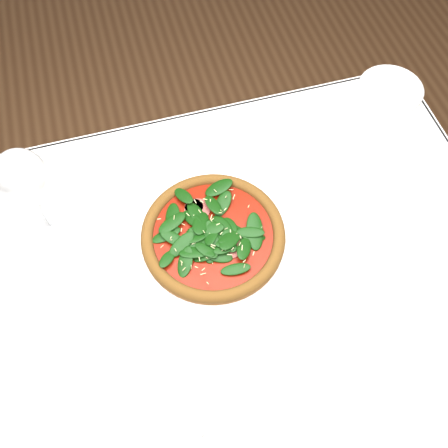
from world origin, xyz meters
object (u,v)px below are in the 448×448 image
object	(u,v)px
pizza	(213,234)
wine_glass	(24,180)
plate	(213,238)
napkin	(151,447)

from	to	relation	value
pizza	wine_glass	bearing A→B (deg)	158.01
plate	pizza	bearing A→B (deg)	90.00
pizza	napkin	world-z (taller)	pizza
pizza	napkin	size ratio (longest dim) A/B	1.94
pizza	napkin	xyz separation A→B (m)	(-0.19, -0.33, -0.02)
pizza	wine_glass	size ratio (longest dim) A/B	1.36
plate	napkin	xyz separation A→B (m)	(-0.19, -0.33, -0.00)
plate	pizza	xyz separation A→B (m)	(0.00, 0.00, 0.02)
plate	wine_glass	world-z (taller)	wine_glass
wine_glass	napkin	xyz separation A→B (m)	(0.11, -0.45, -0.15)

